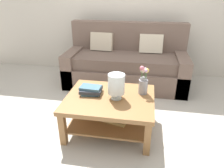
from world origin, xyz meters
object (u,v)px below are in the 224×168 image
(coffee_table, at_px, (110,106))
(book_stack_main, at_px, (91,90))
(couch, at_px, (126,64))
(glass_hurricane_vase, at_px, (116,84))
(flower_pitcher, at_px, (143,83))

(coffee_table, bearing_deg, book_stack_main, 166.80)
(couch, bearing_deg, book_stack_main, -101.75)
(coffee_table, xyz_separation_m, glass_hurricane_vase, (0.08, -0.02, 0.30))
(coffee_table, relative_size, flower_pitcher, 2.89)
(coffee_table, bearing_deg, flower_pitcher, 24.17)
(couch, relative_size, glass_hurricane_vase, 6.94)
(flower_pitcher, bearing_deg, couch, 105.38)
(flower_pitcher, bearing_deg, coffee_table, -155.83)
(couch, distance_m, flower_pitcher, 1.30)
(glass_hurricane_vase, bearing_deg, book_stack_main, 166.74)
(couch, xyz_separation_m, flower_pitcher, (0.34, -1.23, 0.22))
(book_stack_main, bearing_deg, couch, 78.25)
(couch, relative_size, flower_pitcher, 5.83)
(coffee_table, distance_m, glass_hurricane_vase, 0.31)
(glass_hurricane_vase, distance_m, flower_pitcher, 0.35)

